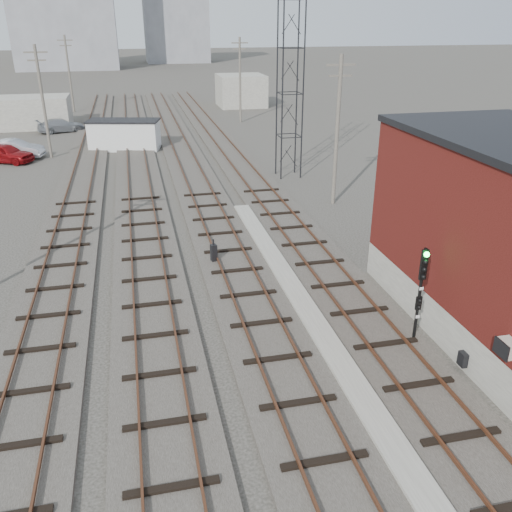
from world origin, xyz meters
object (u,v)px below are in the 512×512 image
object	(u,v)px
signal_mast	(420,290)
car_silver	(14,149)
switch_stand	(214,253)
car_red	(5,153)
car_grey	(61,125)
site_trailer	(124,135)

from	to	relation	value
signal_mast	car_silver	distance (m)	38.55
switch_stand	car_silver	xyz separation A→B (m)	(-13.05, 25.02, 0.21)
car_red	car_silver	xyz separation A→B (m)	(0.47, 1.48, 0.00)
signal_mast	car_red	world-z (taller)	signal_mast
switch_stand	car_silver	bearing A→B (deg)	104.95
car_silver	car_grey	world-z (taller)	car_silver
switch_stand	car_red	size ratio (longest dim) A/B	0.26
switch_stand	site_trailer	size ratio (longest dim) A/B	0.18
switch_stand	car_grey	distance (m)	37.53
car_red	car_silver	distance (m)	1.55
site_trailer	car_silver	bearing A→B (deg)	-157.84
switch_stand	site_trailer	xyz separation A→B (m)	(-3.96, 26.38, 0.75)
car_red	car_silver	world-z (taller)	car_silver
switch_stand	car_grey	world-z (taller)	car_grey
switch_stand	site_trailer	distance (m)	26.69
signal_mast	site_trailer	bearing A→B (deg)	106.05
site_trailer	car_red	bearing A→B (deg)	-149.82
switch_stand	site_trailer	bearing A→B (deg)	85.93
signal_mast	switch_stand	size ratio (longest dim) A/B	3.10
site_trailer	car_grey	distance (m)	11.64
site_trailer	car_grey	xyz separation A→B (m)	(-6.42, 9.69, -0.64)
signal_mast	car_silver	xyz separation A→B (m)	(-19.11, 33.45, -1.39)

